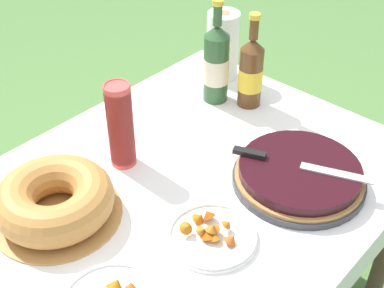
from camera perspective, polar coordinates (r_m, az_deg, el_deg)
The scene contains 10 objects.
garden_table at distance 1.44m, azimuth -3.49°, elevation -8.35°, with size 1.42×0.94×0.67m.
tablecloth at distance 1.40m, azimuth -3.57°, elevation -6.80°, with size 1.43×0.95×0.10m.
berry_tart at distance 1.46m, azimuth 11.36°, elevation -3.25°, with size 0.36×0.36×0.06m.
serving_knife at distance 1.44m, azimuth 10.39°, elevation -1.94°, with size 0.16×0.36×0.01m.
bundt_cake at distance 1.36m, azimuth -14.44°, elevation -5.82°, with size 0.33×0.33×0.11m.
cup_stack at distance 1.45m, azimuth -7.64°, elevation 1.95°, with size 0.07×0.07×0.25m.
cider_bottle_green at distance 1.72m, azimuth 2.59°, elevation 8.55°, with size 0.08×0.08×0.34m.
cider_bottle_amber at distance 1.71m, azimuth 6.28°, elevation 7.61°, with size 0.08×0.08×0.31m.
snack_plate_near at distance 1.30m, azimuth 2.09°, elevation -9.66°, with size 0.22×0.22×0.05m.
paper_towel_roll at distance 1.86m, azimuth 3.28°, elevation 10.43°, with size 0.11×0.11×0.24m.
Camera 1 is at (-0.69, -0.74, 1.63)m, focal length 50.00 mm.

